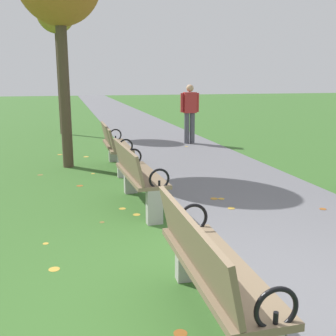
# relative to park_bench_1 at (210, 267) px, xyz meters

# --- Properties ---
(ground_plane) EXTENTS (80.00, 80.00, 0.00)m
(ground_plane) POSITION_rel_park_bench_1_xyz_m (0.50, 0.09, -0.49)
(ground_plane) COLOR #386628
(paved_walkway) EXTENTS (2.65, 44.00, 0.02)m
(paved_walkway) POSITION_rel_park_bench_1_xyz_m (1.83, 18.09, -0.48)
(paved_walkway) COLOR slate
(paved_walkway) RESTS_ON ground
(park_bench_1) EXTENTS (0.48, 1.60, 0.90)m
(park_bench_1) POSITION_rel_park_bench_1_xyz_m (0.00, 0.00, 0.00)
(park_bench_1) COLOR #7A664C
(park_bench_1) RESTS_ON ground
(park_bench_2) EXTENTS (0.54, 1.62, 0.90)m
(park_bench_2) POSITION_rel_park_bench_1_xyz_m (0.00, 2.99, 0.00)
(park_bench_2) COLOR #7A664C
(park_bench_2) RESTS_ON ground
(park_bench_3) EXTENTS (0.47, 1.60, 0.90)m
(park_bench_3) POSITION_rel_park_bench_1_xyz_m (-0.00, 5.56, 0.00)
(park_bench_3) COLOR #7A664C
(park_bench_3) RESTS_ON ground
(tree_2) EXTENTS (1.21, 1.21, 4.50)m
(tree_2) POSITION_rel_park_bench_1_xyz_m (-1.04, 11.21, 3.29)
(tree_2) COLOR #4C3D2D
(tree_2) RESTS_ON ground
(pedestrian_walking) EXTENTS (0.53, 0.22, 1.62)m
(pedestrian_walking) POSITION_rel_park_bench_1_xyz_m (2.41, 8.20, 0.44)
(pedestrian_walking) COLOR #4C4C56
(pedestrian_walking) RESTS_ON paved_walkway
(scattered_leaves) EXTENTS (4.56, 9.21, 0.02)m
(scattered_leaves) POSITION_rel_park_bench_1_xyz_m (0.23, 2.66, -0.47)
(scattered_leaves) COLOR gold
(scattered_leaves) RESTS_ON ground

